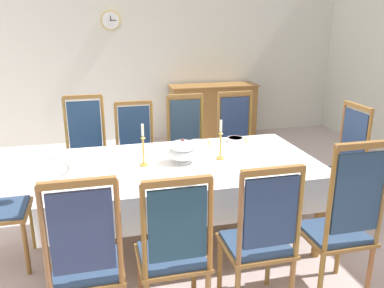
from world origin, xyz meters
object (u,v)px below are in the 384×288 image
object	(u,v)px
chair_north_b	(136,150)
chair_south_c	(260,238)
dining_table	(183,170)
spoon_secondary	(246,139)
chair_south_d	(342,223)
bowl_near_left	(198,143)
bowl_far_left	(77,190)
chair_south_b	(174,250)
candlestick_west	(143,149)
sideboard	(213,112)
candlestick_east	(221,144)
mounted_clock	(111,20)
chair_head_east	(340,165)
bowl_far_right	(188,182)
chair_north_d	(237,141)
chair_south_a	(86,261)
spoon_primary	(209,142)
bowl_near_right	(235,139)
chair_north_a	(87,151)
chair_north_c	(188,145)
soup_tureen	(183,151)

from	to	relation	value
chair_north_b	chair_south_c	distance (m)	2.11
dining_table	spoon_secondary	size ratio (longest dim) A/B	12.99
chair_south_d	bowl_near_left	xyz separation A→B (m)	(-0.62, 1.47, 0.18)
bowl_near_left	bowl_far_left	distance (m)	1.44
chair_south_b	candlestick_west	distance (m)	1.07
dining_table	sideboard	bearing A→B (deg)	68.55
candlestick_west	candlestick_east	distance (m)	0.67
chair_south_b	mounted_clock	distance (m)	4.56
chair_head_east	sideboard	world-z (taller)	chair_head_east
chair_south_c	bowl_far_right	distance (m)	0.67
chair_head_east	chair_south_b	bearing A→B (deg)	118.94
spoon_secondary	chair_north_d	bearing A→B (deg)	90.79
chair_north_d	spoon_secondary	size ratio (longest dim) A/B	6.50
chair_head_east	chair_north_d	bearing A→B (deg)	33.26
chair_south_a	bowl_far_left	bearing A→B (deg)	95.03
chair_south_d	candlestick_east	world-z (taller)	chair_south_d
chair_south_b	bowl_far_left	distance (m)	0.84
chair_south_b	spoon_primary	distance (m)	1.64
bowl_near_right	chair_south_c	bearing A→B (deg)	-103.63
chair_south_a	bowl_far_left	xyz separation A→B (m)	(-0.05, 0.57, 0.21)
mounted_clock	chair_south_b	bearing A→B (deg)	-89.01
chair_south_a	chair_north_b	world-z (taller)	chair_south_a
bowl_far_right	spoon_primary	size ratio (longest dim) A/B	0.91
dining_table	bowl_near_left	size ratio (longest dim) A/B	12.99
candlestick_east	mounted_clock	size ratio (longest dim) A/B	1.21
chair_south_c	spoon_primary	size ratio (longest dim) A/B	6.26
bowl_near_right	spoon_primary	world-z (taller)	bowl_near_right
chair_north_a	chair_south_b	bearing A→B (deg)	104.48
chair_south_c	bowl_far_right	size ratio (longest dim) A/B	6.85
chair_north_a	bowl_far_left	xyz separation A→B (m)	(-0.05, -1.47, 0.20)
dining_table	bowl_far_left	bearing A→B (deg)	-152.37
chair_north_c	chair_north_d	world-z (taller)	chair_north_d
chair_north_c	chair_south_d	bearing A→B (deg)	106.23
chair_south_c	bowl_far_right	xyz separation A→B (m)	(-0.36, 0.52, 0.21)
spoon_primary	chair_south_b	bearing A→B (deg)	-104.75
chair_south_b	dining_table	bearing A→B (deg)	74.06
chair_north_b	spoon_primary	xyz separation A→B (m)	(0.67, -0.54, 0.20)
chair_north_b	soup_tureen	size ratio (longest dim) A/B	4.16
dining_table	sideboard	xyz separation A→B (m)	(1.22, 3.10, -0.23)
chair_south_b	chair_north_b	distance (m)	2.03
bowl_near_right	mounted_clock	size ratio (longest dim) A/B	0.58
chair_south_b	chair_north_d	bearing A→B (deg)	60.12
candlestick_west	spoon_secondary	world-z (taller)	candlestick_west
chair_north_c	sideboard	size ratio (longest dim) A/B	0.79
chair_north_b	bowl_near_left	distance (m)	0.82
chair_north_b	chair_head_east	world-z (taller)	chair_head_east
chair_south_b	chair_south_d	distance (m)	1.17
chair_south_c	mounted_clock	xyz separation A→B (m)	(-0.65, 4.36, 1.34)
bowl_near_right	bowl_far_left	size ratio (longest dim) A/B	0.87
chair_south_a	soup_tureen	world-z (taller)	chair_south_a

